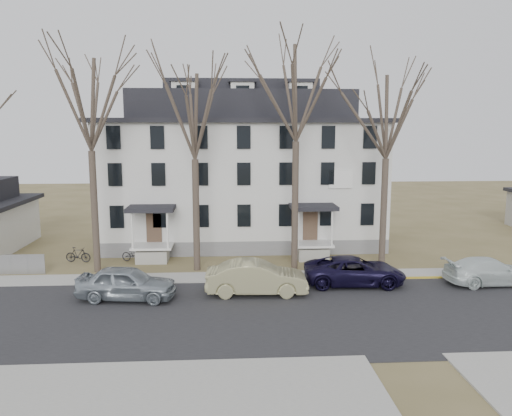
{
  "coord_description": "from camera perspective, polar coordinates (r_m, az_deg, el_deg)",
  "views": [
    {
      "loc": [
        -3.18,
        -19.96,
        8.55
      ],
      "look_at": [
        -1.43,
        9.0,
        3.93
      ],
      "focal_mm": 35.0,
      "sensor_mm": 36.0,
      "label": 1
    }
  ],
  "objects": [
    {
      "name": "ground",
      "position": [
        21.94,
        5.31,
        -13.93
      ],
      "size": [
        120.0,
        120.0,
        0.0
      ],
      "primitive_type": "plane",
      "color": "brown",
      "rests_on": "ground"
    },
    {
      "name": "main_road",
      "position": [
        23.77,
        4.56,
        -12.06
      ],
      "size": [
        120.0,
        10.0,
        0.04
      ],
      "primitive_type": "cube",
      "color": "#27272A",
      "rests_on": "ground"
    },
    {
      "name": "far_sidewalk",
      "position": [
        29.41,
        2.93,
        -7.87
      ],
      "size": [
        120.0,
        2.0,
        0.08
      ],
      "primitive_type": "cube",
      "color": "#A09F97",
      "rests_on": "ground"
    },
    {
      "name": "near_sidewalk_left",
      "position": [
        17.89,
        -19.88,
        -20.08
      ],
      "size": [
        20.0,
        5.0,
        0.08
      ],
      "primitive_type": "cube",
      "color": "#A09F97",
      "rests_on": "ground"
    },
    {
      "name": "yellow_curb",
      "position": [
        29.53,
        12.91,
        -8.02
      ],
      "size": [
        14.0,
        0.25,
        0.06
      ],
      "primitive_type": "cube",
      "color": "gold",
      "rests_on": "ground"
    },
    {
      "name": "boarding_house",
      "position": [
        38.06,
        -1.67,
        4.26
      ],
      "size": [
        20.8,
        12.36,
        12.05
      ],
      "color": "slate",
      "rests_on": "ground"
    },
    {
      "name": "tree_far_left",
      "position": [
        30.82,
        -18.57,
        11.92
      ],
      "size": [
        8.4,
        8.4,
        13.72
      ],
      "color": "#473B31",
      "rests_on": "ground"
    },
    {
      "name": "tree_mid_left",
      "position": [
        29.83,
        -7.09,
        11.0
      ],
      "size": [
        7.8,
        7.8,
        12.74
      ],
      "color": "#473B31",
      "rests_on": "ground"
    },
    {
      "name": "tree_center",
      "position": [
        30.16,
        4.66,
        13.84
      ],
      "size": [
        9.0,
        9.0,
        14.7
      ],
      "color": "#473B31",
      "rests_on": "ground"
    },
    {
      "name": "tree_mid_right",
      "position": [
        31.31,
        14.81,
        10.68
      ],
      "size": [
        7.8,
        7.8,
        12.74
      ],
      "color": "#473B31",
      "rests_on": "ground"
    },
    {
      "name": "car_silver",
      "position": [
        26.19,
        -14.57,
        -8.37
      ],
      "size": [
        5.14,
        2.56,
        1.68
      ],
      "primitive_type": "imported",
      "rotation": [
        0.0,
        0.0,
        1.45
      ],
      "color": "#909BA3",
      "rests_on": "ground"
    },
    {
      "name": "car_tan",
      "position": [
        26.14,
        0.06,
        -8.05
      ],
      "size": [
        5.32,
        2.02,
        1.73
      ],
      "primitive_type": "imported",
      "rotation": [
        0.0,
        0.0,
        1.54
      ],
      "color": "#999569",
      "rests_on": "ground"
    },
    {
      "name": "car_navy",
      "position": [
        28.24,
        11.19,
        -7.13
      ],
      "size": [
        5.64,
        2.81,
        1.53
      ],
      "primitive_type": "imported",
      "rotation": [
        0.0,
        0.0,
        1.52
      ],
      "color": "black",
      "rests_on": "ground"
    },
    {
      "name": "car_white",
      "position": [
        30.63,
        25.19,
        -6.62
      ],
      "size": [
        5.14,
        2.31,
        1.46
      ],
      "primitive_type": "imported",
      "rotation": [
        0.0,
        0.0,
        1.62
      ],
      "color": "silver",
      "rests_on": "ground"
    },
    {
      "name": "bicycle_left",
      "position": [
        33.3,
        -13.69,
        -5.26
      ],
      "size": [
        1.9,
        1.15,
        0.94
      ],
      "primitive_type": "imported",
      "rotation": [
        0.0,
        0.0,
        1.26
      ],
      "color": "black",
      "rests_on": "ground"
    },
    {
      "name": "bicycle_right",
      "position": [
        34.21,
        -19.66,
        -5.12
      ],
      "size": [
        1.7,
        0.71,
        0.99
      ],
      "primitive_type": "imported",
      "rotation": [
        0.0,
        0.0,
        1.42
      ],
      "color": "black",
      "rests_on": "ground"
    }
  ]
}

